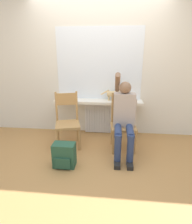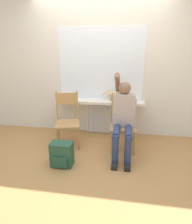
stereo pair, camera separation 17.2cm
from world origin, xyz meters
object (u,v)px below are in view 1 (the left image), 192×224
(chair_right, at_px, (123,123))
(cat, at_px, (115,94))
(person, at_px, (124,116))
(backpack, at_px, (64,155))
(chair_left, at_px, (67,121))

(chair_right, distance_m, cat, 0.67)
(person, bearing_deg, backpack, -149.13)
(person, xyz_separation_m, backpack, (-0.85, -0.51, -0.45))
(chair_left, relative_size, cat, 2.10)
(cat, distance_m, backpack, 1.52)
(chair_left, height_order, cat, chair_left)
(cat, relative_size, backpack, 1.26)
(chair_left, xyz_separation_m, backpack, (0.10, -0.64, -0.29))
(chair_right, xyz_separation_m, person, (0.00, -0.14, 0.17))
(chair_left, xyz_separation_m, cat, (0.80, 0.55, 0.36))
(chair_right, relative_size, backpack, 2.65)
(chair_right, bearing_deg, chair_left, 175.04)
(cat, bearing_deg, chair_left, -145.80)
(chair_left, xyz_separation_m, person, (0.95, -0.14, 0.17))
(person, height_order, backpack, person)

